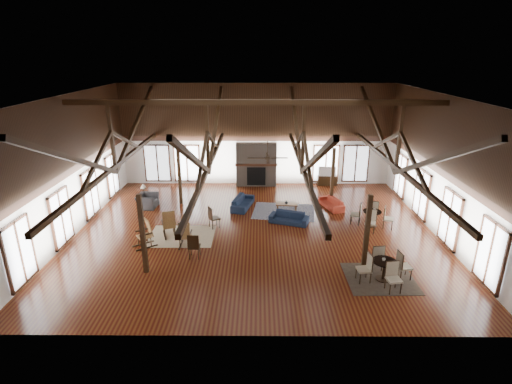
{
  "coord_description": "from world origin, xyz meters",
  "views": [
    {
      "loc": [
        0.15,
        -16.4,
        7.71
      ],
      "look_at": [
        0.02,
        1.0,
        1.55
      ],
      "focal_mm": 28.0,
      "sensor_mm": 36.0,
      "label": 1
    }
  ],
  "objects_px": {
    "sofa_navy_front": "(289,218)",
    "cafe_table_far": "(372,216)",
    "sofa_navy_left": "(243,202)",
    "sofa_orange": "(331,203)",
    "armchair": "(147,201)",
    "tv_console": "(327,180)",
    "coffee_table": "(287,204)",
    "cafe_table_near": "(384,267)"
  },
  "relations": [
    {
      "from": "armchair",
      "to": "tv_console",
      "type": "height_order",
      "value": "armchair"
    },
    {
      "from": "sofa_orange",
      "to": "cafe_table_near",
      "type": "xyz_separation_m",
      "value": [
        0.67,
        -6.95,
        0.27
      ]
    },
    {
      "from": "sofa_navy_left",
      "to": "cafe_table_far",
      "type": "distance_m",
      "value": 6.5
    },
    {
      "from": "sofa_orange",
      "to": "tv_console",
      "type": "distance_m",
      "value": 3.79
    },
    {
      "from": "cafe_table_near",
      "to": "armchair",
      "type": "bearing_deg",
      "value": 145.92
    },
    {
      "from": "cafe_table_near",
      "to": "tv_console",
      "type": "xyz_separation_m",
      "value": [
        -0.28,
        10.72,
        -0.23
      ]
    },
    {
      "from": "sofa_navy_left",
      "to": "tv_console",
      "type": "height_order",
      "value": "tv_console"
    },
    {
      "from": "coffee_table",
      "to": "cafe_table_near",
      "type": "xyz_separation_m",
      "value": [
        3.02,
        -6.45,
        0.16
      ]
    },
    {
      "from": "armchair",
      "to": "cafe_table_near",
      "type": "relative_size",
      "value": 0.53
    },
    {
      "from": "coffee_table",
      "to": "sofa_navy_left",
      "type": "bearing_deg",
      "value": 173.02
    },
    {
      "from": "sofa_navy_front",
      "to": "cafe_table_far",
      "type": "xyz_separation_m",
      "value": [
        3.82,
        -0.28,
        0.24
      ]
    },
    {
      "from": "sofa_navy_front",
      "to": "sofa_orange",
      "type": "xyz_separation_m",
      "value": [
        2.35,
        2.0,
        -0.01
      ]
    },
    {
      "from": "sofa_navy_front",
      "to": "armchair",
      "type": "bearing_deg",
      "value": -176.29
    },
    {
      "from": "sofa_navy_left",
      "to": "tv_console",
      "type": "relative_size",
      "value": 1.7
    },
    {
      "from": "sofa_navy_left",
      "to": "sofa_orange",
      "type": "distance_m",
      "value": 4.61
    },
    {
      "from": "cafe_table_far",
      "to": "cafe_table_near",
      "type": "bearing_deg",
      "value": -99.82
    },
    {
      "from": "sofa_orange",
      "to": "coffee_table",
      "type": "relative_size",
      "value": 1.53
    },
    {
      "from": "cafe_table_near",
      "to": "cafe_table_far",
      "type": "height_order",
      "value": "cafe_table_near"
    },
    {
      "from": "coffee_table",
      "to": "tv_console",
      "type": "relative_size",
      "value": 0.99
    },
    {
      "from": "sofa_navy_front",
      "to": "coffee_table",
      "type": "distance_m",
      "value": 1.51
    },
    {
      "from": "sofa_navy_left",
      "to": "coffee_table",
      "type": "distance_m",
      "value": 2.31
    },
    {
      "from": "sofa_orange",
      "to": "coffee_table",
      "type": "distance_m",
      "value": 2.41
    },
    {
      "from": "tv_console",
      "to": "armchair",
      "type": "bearing_deg",
      "value": -159.21
    },
    {
      "from": "sofa_navy_front",
      "to": "sofa_orange",
      "type": "distance_m",
      "value": 3.09
    },
    {
      "from": "sofa_navy_front",
      "to": "armchair",
      "type": "height_order",
      "value": "armchair"
    },
    {
      "from": "sofa_orange",
      "to": "cafe_table_near",
      "type": "relative_size",
      "value": 0.86
    },
    {
      "from": "sofa_navy_front",
      "to": "cafe_table_far",
      "type": "bearing_deg",
      "value": 14.85
    },
    {
      "from": "sofa_orange",
      "to": "cafe_table_near",
      "type": "bearing_deg",
      "value": -12.56
    },
    {
      "from": "coffee_table",
      "to": "cafe_table_near",
      "type": "height_order",
      "value": "cafe_table_near"
    },
    {
      "from": "tv_console",
      "to": "sofa_navy_front",
      "type": "bearing_deg",
      "value": -115.31
    },
    {
      "from": "coffee_table",
      "to": "cafe_table_far",
      "type": "relative_size",
      "value": 0.57
    },
    {
      "from": "coffee_table",
      "to": "armchair",
      "type": "xyz_separation_m",
      "value": [
        -7.23,
        0.48,
        -0.02
      ]
    },
    {
      "from": "coffee_table",
      "to": "cafe_table_far",
      "type": "xyz_separation_m",
      "value": [
        3.83,
        -1.79,
        0.15
      ]
    },
    {
      "from": "sofa_navy_front",
      "to": "tv_console",
      "type": "bearing_deg",
      "value": 83.78
    },
    {
      "from": "sofa_navy_left",
      "to": "sofa_orange",
      "type": "xyz_separation_m",
      "value": [
        4.61,
        0.02,
        -0.03
      ]
    },
    {
      "from": "sofa_navy_front",
      "to": "cafe_table_far",
      "type": "height_order",
      "value": "cafe_table_far"
    },
    {
      "from": "sofa_navy_front",
      "to": "sofa_orange",
      "type": "relative_size",
      "value": 1.05
    },
    {
      "from": "coffee_table",
      "to": "tv_console",
      "type": "distance_m",
      "value": 5.07
    },
    {
      "from": "armchair",
      "to": "tv_console",
      "type": "xyz_separation_m",
      "value": [
        9.97,
        3.78,
        -0.06
      ]
    },
    {
      "from": "sofa_navy_front",
      "to": "coffee_table",
      "type": "bearing_deg",
      "value": 109.52
    },
    {
      "from": "sofa_navy_front",
      "to": "sofa_navy_left",
      "type": "bearing_deg",
      "value": 157.93
    },
    {
      "from": "coffee_table",
      "to": "cafe_table_near",
      "type": "distance_m",
      "value": 7.13
    }
  ]
}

